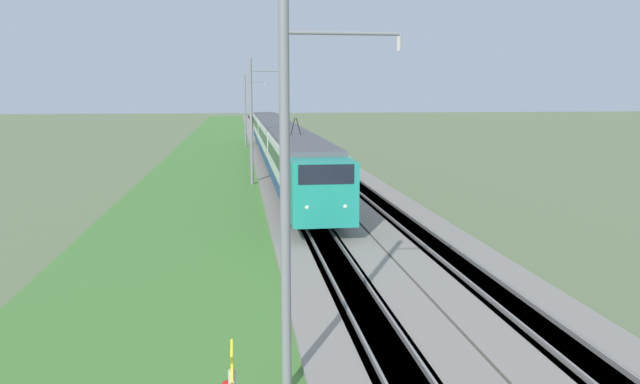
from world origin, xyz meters
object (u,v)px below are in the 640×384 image
object	(u,v)px
passenger_train	(278,141)
catenary_mast_mid	(252,121)
catenary_mast_near	(288,195)
catenary_mast_far	(246,110)

from	to	relation	value
passenger_train	catenary_mast_mid	bearing A→B (deg)	-12.98
passenger_train	catenary_mast_near	distance (m)	43.07
passenger_train	catenary_mast_near	bearing A→B (deg)	-3.45
catenary_mast_far	catenary_mast_near	bearing A→B (deg)	-180.00
passenger_train	catenary_mast_far	xyz separation A→B (m)	(20.43, 2.59, 2.15)
catenary_mast_near	catenary_mast_mid	bearing A→B (deg)	0.00
catenary_mast_near	catenary_mast_far	size ratio (longest dim) A/B	1.00
passenger_train	catenary_mast_mid	xyz separation A→B (m)	(-11.25, 2.59, 2.28)
passenger_train	catenary_mast_mid	distance (m)	11.77
passenger_train	catenary_mast_near	size ratio (longest dim) A/B	6.90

